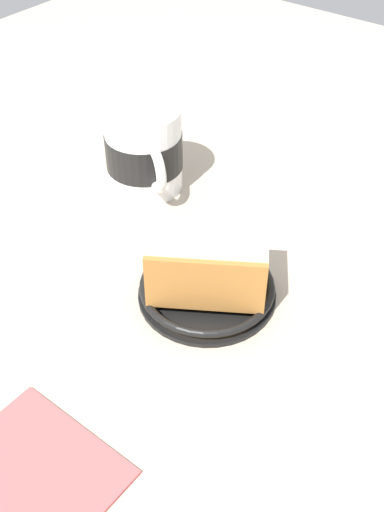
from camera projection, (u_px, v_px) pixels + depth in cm
name	position (u px, v px, depth cm)	size (l,w,h in cm)	color
ground_plane	(214.00, 291.00, 63.56)	(147.72, 147.72, 3.33)	tan
small_plate	(207.00, 289.00, 60.14)	(13.55, 13.55, 1.72)	black
cake_slice	(207.00, 266.00, 57.74)	(11.36, 12.75, 6.41)	#9E662D
tea_mug	(144.00, 149.00, 71.45)	(9.04, 10.93, 10.21)	white
teaspoon	(314.00, 230.00, 67.84)	(9.08, 11.37, 0.80)	silver
folded_napkin	(36.00, 470.00, 46.34)	(9.61, 12.59, 0.60)	#B24C4C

